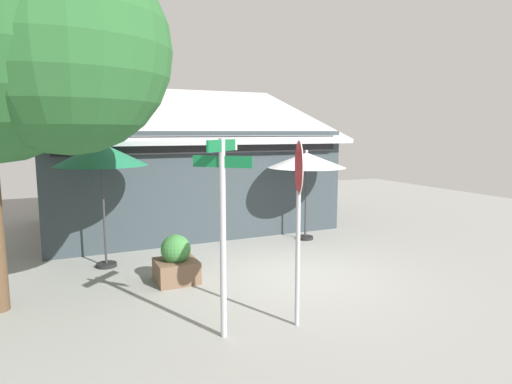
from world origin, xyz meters
TOP-DOWN VIEW (x-y plane):
  - ground_plane at (0.00, 0.00)m, footprint 28.00×28.00m
  - cafe_building at (-0.58, 5.91)m, footprint 8.63×5.90m
  - street_sign_post at (-2.13, -1.95)m, footprint 0.69×0.69m
  - stop_sign at (-0.99, -2.07)m, footprint 0.31×0.75m
  - patio_umbrella_forest_green_left at (-3.35, 2.18)m, footprint 1.94×1.94m
  - patio_umbrella_ivory_center at (1.90, 2.46)m, footprint 2.11×2.11m
  - shade_tree at (-4.86, 0.32)m, footprint 5.07×4.44m
  - sidewalk_planter at (-2.18, 0.61)m, footprint 0.79×0.79m

SIDE VIEW (x-z plane):
  - ground_plane at x=0.00m, z-range -0.10..0.00m
  - sidewalk_planter at x=-2.18m, z-range -0.07..0.88m
  - cafe_building at x=-0.58m, z-range -0.68..3.84m
  - street_sign_post at x=-2.13m, z-range 0.34..3.20m
  - stop_sign at x=-0.99m, z-range 0.57..3.40m
  - patio_umbrella_ivory_center at x=1.90m, z-range 0.94..3.39m
  - patio_umbrella_forest_green_left at x=-3.35m, z-range 1.06..3.85m
  - shade_tree at x=-4.86m, z-range 1.08..7.94m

